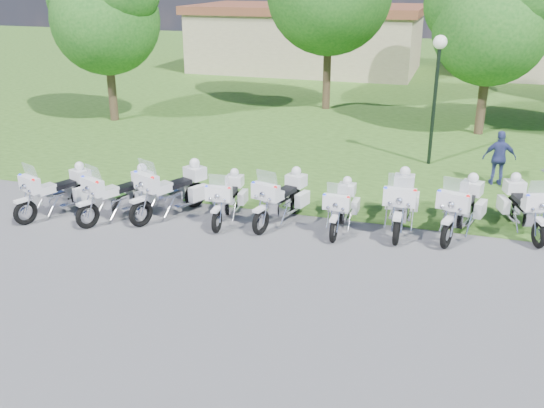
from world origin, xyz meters
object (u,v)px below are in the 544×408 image
(motorcycle_1, at_px, (120,193))
(motorcycle_4, at_px, (282,197))
(motorcycle_2, at_px, (173,190))
(motorcycle_6, at_px, (401,202))
(bystander_c, at_px, (499,158))
(motorcycle_5, at_px, (342,206))
(lamp_post, at_px, (438,68))
(motorcycle_8, at_px, (524,206))
(motorcycle_3, at_px, (227,197))
(motorcycle_7, at_px, (462,207))
(motorcycle_0, at_px, (58,191))

(motorcycle_1, bearing_deg, motorcycle_4, -141.47)
(motorcycle_2, bearing_deg, motorcycle_4, -147.03)
(motorcycle_6, xyz_separation_m, bystander_c, (2.43, 4.28, 0.12))
(motorcycle_5, height_order, bystander_c, bystander_c)
(motorcycle_1, height_order, lamp_post, lamp_post)
(bystander_c, bearing_deg, lamp_post, -45.55)
(motorcycle_8, bearing_deg, motorcycle_3, -6.26)
(lamp_post, bearing_deg, motorcycle_4, -117.30)
(motorcycle_4, xyz_separation_m, motorcycle_8, (5.89, 1.23, -0.00))
(motorcycle_7, bearing_deg, motorcycle_2, 23.52)
(motorcycle_7, bearing_deg, bystander_c, -87.71)
(motorcycle_8, bearing_deg, motorcycle_7, 4.90)
(motorcycle_8, bearing_deg, motorcycle_1, -5.35)
(motorcycle_0, height_order, motorcycle_7, motorcycle_7)
(motorcycle_4, xyz_separation_m, lamp_post, (3.28, 6.36, 2.52))
(motorcycle_4, height_order, motorcycle_8, motorcycle_4)
(bystander_c, bearing_deg, motorcycle_1, 22.49)
(motorcycle_2, relative_size, lamp_post, 0.56)
(lamp_post, bearing_deg, motorcycle_6, -93.08)
(motorcycle_1, bearing_deg, motorcycle_2, -130.25)
(motorcycle_1, distance_m, motorcycle_2, 1.36)
(motorcycle_4, bearing_deg, motorcycle_1, 28.49)
(motorcycle_5, xyz_separation_m, motorcycle_7, (2.86, 0.57, 0.10))
(motorcycle_8, bearing_deg, motorcycle_4, -6.16)
(motorcycle_6, distance_m, bystander_c, 4.92)
(motorcycle_4, relative_size, motorcycle_6, 0.92)
(motorcycle_0, xyz_separation_m, motorcycle_1, (1.71, 0.27, 0.02))
(motorcycle_6, bearing_deg, motorcycle_4, 7.85)
(motorcycle_0, distance_m, motorcycle_8, 11.97)
(motorcycle_1, distance_m, motorcycle_3, 2.81)
(bystander_c, bearing_deg, motorcycle_3, 27.87)
(motorcycle_4, distance_m, motorcycle_6, 3.01)
(motorcycle_4, height_order, motorcycle_5, motorcycle_4)
(motorcycle_1, relative_size, lamp_post, 0.52)
(motorcycle_1, xyz_separation_m, motorcycle_6, (7.07, 1.51, 0.04))
(motorcycle_2, height_order, motorcycle_4, motorcycle_2)
(motorcycle_0, distance_m, lamp_post, 12.14)
(motorcycle_4, bearing_deg, bystander_c, -123.68)
(motorcycle_5, height_order, motorcycle_6, motorcycle_6)
(motorcycle_0, bearing_deg, lamp_post, -117.93)
(motorcycle_1, xyz_separation_m, motorcycle_3, (2.72, 0.73, -0.06))
(motorcycle_0, bearing_deg, motorcycle_3, -145.23)
(motorcycle_0, xyz_separation_m, motorcycle_2, (2.95, 0.85, 0.06))
(motorcycle_3, xyz_separation_m, motorcycle_8, (7.28, 1.50, 0.06))
(motorcycle_5, height_order, lamp_post, lamp_post)
(motorcycle_7, distance_m, lamp_post, 6.37)
(motorcycle_0, distance_m, bystander_c, 12.74)
(motorcycle_6, distance_m, motorcycle_8, 3.02)
(motorcycle_0, bearing_deg, motorcycle_4, -145.57)
(motorcycle_5, xyz_separation_m, motorcycle_6, (1.41, 0.47, 0.11))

